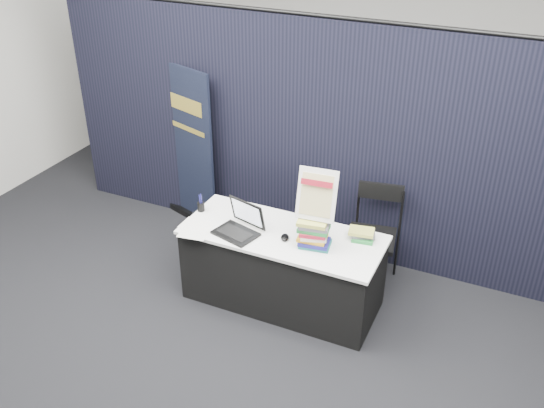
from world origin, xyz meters
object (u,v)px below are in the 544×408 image
Objects in this scene: display_table at (282,268)px; book_stack_short at (362,234)px; stacking_chair at (373,232)px; book_stack_tall at (314,233)px; laptop at (238,225)px; pullup_banner at (190,156)px; info_sign at (317,195)px.

display_table is 7.69× the size of book_stack_short.
display_table is at bearing -143.72° from stacking_chair.
display_table is 0.60m from book_stack_tall.
laptop is 1.10m from book_stack_short.
pullup_banner is (-2.20, 0.73, 0.00)m from book_stack_short.
laptop is 1.55× the size of book_stack_tall.
pullup_banner is at bearing 146.68° from info_sign.
laptop reaches higher than book_stack_tall.
stacking_chair reaches higher than display_table.
display_table is at bearing -161.81° from book_stack_short.
book_stack_short is 0.13× the size of pullup_banner.
book_stack_tall is (0.32, -0.07, 0.50)m from display_table.
book_stack_tall reaches higher than stacking_chair.
laptop is 0.24× the size of pullup_banner.
laptop reaches higher than stacking_chair.
display_table is 0.59m from laptop.
laptop is at bearing -176.85° from info_sign.
display_table is at bearing 168.27° from info_sign.
pullup_banner is (-1.85, 1.01, -0.08)m from book_stack_tall.
book_stack_tall is 2.11m from pullup_banner.
info_sign is (0.32, -0.04, 0.85)m from display_table.
pullup_banner reaches higher than info_sign.
book_stack_tall is 0.46m from book_stack_short.
book_stack_tall is at bearing -10.14° from pullup_banner.
stacking_chair reaches higher than book_stack_short.
book_stack_tall is at bearing -123.73° from stacking_chair.
laptop is 1.83× the size of book_stack_short.
book_stack_short is 0.52m from stacking_chair.
stacking_chair is at bearing 11.38° from pullup_banner.
book_stack_tall is at bearing -140.58° from book_stack_short.
pullup_banner is (-1.85, 0.98, -0.43)m from info_sign.
book_stack_tall reaches higher than book_stack_short.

